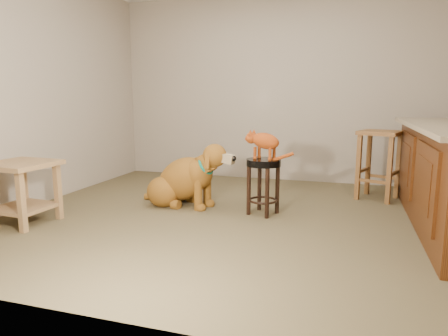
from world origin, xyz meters
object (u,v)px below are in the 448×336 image
(padded_stool, at_px, (263,175))
(tabby_kitten, at_px, (263,142))
(golden_retriever, at_px, (184,180))
(wood_stool, at_px, (379,164))
(side_table, at_px, (22,183))

(padded_stool, xyz_separation_m, tabby_kitten, (-0.01, 0.00, 0.34))
(golden_retriever, bearing_deg, wood_stool, 34.85)
(padded_stool, xyz_separation_m, golden_retriever, (-0.89, 0.07, -0.12))
(side_table, height_order, golden_retriever, golden_retriever)
(wood_stool, bearing_deg, tabby_kitten, -139.26)
(side_table, height_order, tabby_kitten, tabby_kitten)
(side_table, xyz_separation_m, golden_retriever, (1.21, 1.03, -0.10))
(tabby_kitten, bearing_deg, wood_stool, 59.05)
(wood_stool, xyz_separation_m, golden_retriever, (-2.04, -0.94, -0.14))
(side_table, relative_size, golden_retriever, 0.51)
(padded_stool, distance_m, golden_retriever, 0.90)
(padded_stool, bearing_deg, tabby_kitten, 155.98)
(side_table, xyz_separation_m, tabby_kitten, (2.09, 0.97, 0.36))
(padded_stool, height_order, wood_stool, wood_stool)
(wood_stool, bearing_deg, padded_stool, -138.85)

